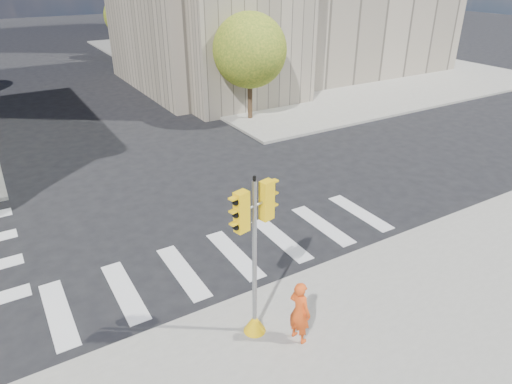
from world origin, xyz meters
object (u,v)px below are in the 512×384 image
Objects in this scene: traffic_signal at (255,272)px; photographer at (300,312)px; lamp_far at (150,13)px; lamp_near at (225,32)px.

photographer is (0.78, -0.79, -0.96)m from traffic_signal.
lamp_far is 4.79× the size of photographer.
lamp_near reaches higher than photographer.
traffic_signal reaches higher than photographer.
lamp_near is at bearing -90.00° from lamp_far.
lamp_near is 14.00m from lamp_far.
lamp_far is 34.78m from traffic_signal.
lamp_near is 1.00× the size of lamp_far.
lamp_near reaches higher than traffic_signal.
lamp_near is 21.70m from traffic_signal.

